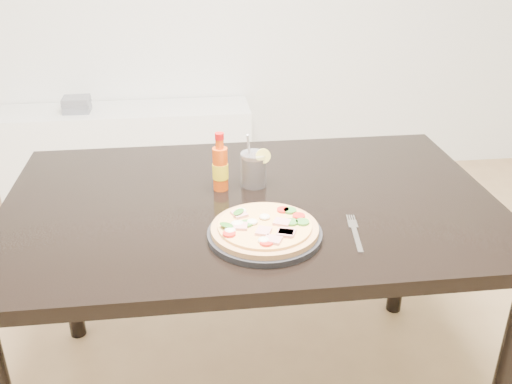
{
  "coord_description": "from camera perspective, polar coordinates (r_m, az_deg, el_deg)",
  "views": [
    {
      "loc": [
        -0.44,
        -1.06,
        1.49
      ],
      "look_at": [
        -0.28,
        0.26,
        0.83
      ],
      "focal_mm": 40.0,
      "sensor_mm": 36.0,
      "label": 1
    }
  ],
  "objects": [
    {
      "name": "pizza",
      "position": [
        1.43,
        0.83,
        -3.59
      ],
      "size": [
        0.27,
        0.27,
        0.03
      ],
      "color": "tan",
      "rests_on": "plate"
    },
    {
      "name": "dining_table",
      "position": [
        1.67,
        -0.5,
        -3.23
      ],
      "size": [
        1.4,
        0.9,
        0.75
      ],
      "color": "black",
      "rests_on": "ground"
    },
    {
      "name": "hot_sauce_bottle",
      "position": [
        1.66,
        -3.59,
        2.47
      ],
      "size": [
        0.05,
        0.05,
        0.18
      ],
      "rotation": [
        0.0,
        0.0,
        0.16
      ],
      "color": "#D4460C",
      "rests_on": "dining_table"
    },
    {
      "name": "plate",
      "position": [
        1.44,
        0.87,
        -4.25
      ],
      "size": [
        0.29,
        0.29,
        0.02
      ],
      "primitive_type": "cylinder",
      "color": "black",
      "rests_on": "dining_table"
    },
    {
      "name": "cd_stack",
      "position": [
        3.31,
        -17.5,
        8.35
      ],
      "size": [
        0.14,
        0.12,
        0.08
      ],
      "color": "slate",
      "rests_on": "media_console"
    },
    {
      "name": "media_console",
      "position": [
        3.39,
        -12.64,
        4.08
      ],
      "size": [
        1.4,
        0.34,
        0.5
      ],
      "primitive_type": "cube",
      "color": "white",
      "rests_on": "ground"
    },
    {
      "name": "cola_cup",
      "position": [
        1.69,
        -0.22,
        2.23
      ],
      "size": [
        0.09,
        0.08,
        0.17
      ],
      "rotation": [
        0.0,
        0.0,
        0.21
      ],
      "color": "black",
      "rests_on": "dining_table"
    },
    {
      "name": "fork",
      "position": [
        1.48,
        9.85,
        -3.94
      ],
      "size": [
        0.04,
        0.19,
        0.0
      ],
      "rotation": [
        0.0,
        0.0,
        -0.13
      ],
      "color": "silver",
      "rests_on": "dining_table"
    }
  ]
}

